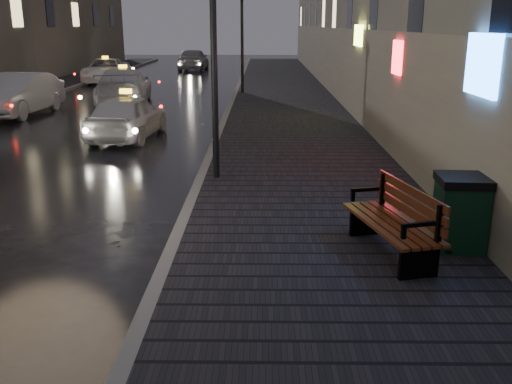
% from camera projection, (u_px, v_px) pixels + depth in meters
% --- Properties ---
extents(ground, '(120.00, 120.00, 0.00)m').
position_uv_depth(ground, '(23.00, 317.00, 6.84)').
color(ground, black).
rests_on(ground, ground).
extents(sidewalk, '(4.60, 58.00, 0.15)m').
position_uv_depth(sidewalk, '(285.00, 97.00, 26.90)').
color(sidewalk, black).
rests_on(sidewalk, ground).
extents(curb, '(0.20, 58.00, 0.15)m').
position_uv_depth(curb, '(234.00, 96.00, 26.93)').
color(curb, slate).
rests_on(curb, ground).
extents(sidewalk_far, '(2.40, 58.00, 0.15)m').
position_uv_depth(sidewalk_far, '(20.00, 96.00, 27.06)').
color(sidewalk_far, black).
rests_on(sidewalk_far, ground).
extents(curb_far, '(0.20, 58.00, 0.15)m').
position_uv_depth(curb_far, '(47.00, 96.00, 27.04)').
color(curb_far, slate).
rests_on(curb_far, ground).
extents(lamp_near, '(0.36, 0.36, 5.28)m').
position_uv_depth(lamp_near, '(213.00, 18.00, 11.58)').
color(lamp_near, black).
rests_on(lamp_near, sidewalk).
extents(lamp_far, '(0.36, 0.36, 5.28)m').
position_uv_depth(lamp_far, '(242.00, 21.00, 26.92)').
color(lamp_far, black).
rests_on(lamp_far, sidewalk).
extents(bench, '(1.16, 2.10, 1.02)m').
position_uv_depth(bench, '(397.00, 221.00, 8.19)').
color(bench, black).
rests_on(bench, sidewalk).
extents(trash_bin, '(0.77, 0.77, 1.11)m').
position_uv_depth(trash_bin, '(460.00, 212.00, 8.42)').
color(trash_bin, black).
rests_on(trash_bin, sidewalk).
extents(taxi_near, '(1.98, 4.16, 1.37)m').
position_uv_depth(taxi_near, '(127.00, 116.00, 17.24)').
color(taxi_near, silver).
rests_on(taxi_near, ground).
extents(car_left_mid, '(2.01, 4.89, 1.58)m').
position_uv_depth(car_left_mid, '(19.00, 94.00, 21.73)').
color(car_left_mid, '#ABABB3').
rests_on(car_left_mid, ground).
extents(taxi_mid, '(2.87, 5.56, 1.54)m').
position_uv_depth(taxi_mid, '(124.00, 86.00, 24.79)').
color(taxi_mid, silver).
rests_on(taxi_mid, ground).
extents(taxi_far, '(2.75, 5.22, 1.40)m').
position_uv_depth(taxi_far, '(106.00, 70.00, 33.99)').
color(taxi_far, white).
rests_on(taxi_far, ground).
extents(car_far, '(2.04, 4.82, 1.63)m').
position_uv_depth(car_far, '(193.00, 59.00, 42.66)').
color(car_far, gray).
rests_on(car_far, ground).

